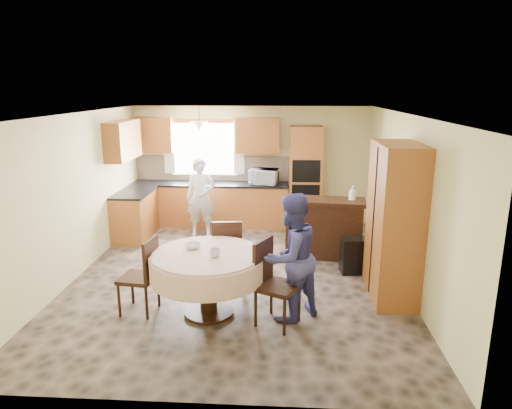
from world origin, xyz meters
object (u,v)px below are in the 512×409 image
Objects in this scene: person_dining at (291,257)px; sideboard at (324,230)px; dining_table at (208,267)px; chair_left at (144,272)px; chair_right at (272,278)px; chair_back at (228,250)px; person_sink at (201,198)px; oven_tower at (305,178)px; cupboard at (394,223)px.

sideboard is at bearing -147.16° from person_dining.
dining_table is 0.84m from chair_left.
person_dining is (0.23, 0.14, 0.23)m from chair_right.
chair_left is at bearing -42.75° from person_dining.
person_sink is at bearing -76.19° from chair_back.
dining_table is (-1.41, -3.94, -0.41)m from oven_tower.
sideboard is 2.56m from person_sink.
sideboard is 0.87× the size of person_sink.
oven_tower is 3.43m from cupboard.
dining_table is at bearing -164.63° from cupboard.
cupboard is at bearing -46.94° from person_sink.
sideboard is at bearing 52.88° from dining_table.
chair_left is at bearing 111.60° from chair_right.
chair_back is 1.28m from person_dining.
chair_left is (-2.51, -2.21, 0.08)m from sideboard.
chair_back is at bearing -86.03° from person_dining.
person_dining is at bearing -1.95° from dining_table.
person_dining is (-0.61, -2.24, 0.34)m from sideboard.
chair_left is at bearing -101.00° from person_sink.
sideboard is 1.33× the size of chair_left.
cupboard is 4.05m from person_sink.
sideboard is 1.30× the size of chair_back.
chair_left is at bearing -168.28° from cupboard.
person_dining reaches higher than person_sink.
chair_back is 0.63× the size of person_dining.
oven_tower is at bearing -117.15° from chair_back.
cupboard reaches higher than chair_left.
chair_back is at bearing -79.01° from person_sink.
person_dining reaches higher than sideboard.
sideboard reaches higher than dining_table.
sideboard is 3.35m from chair_left.
chair_left is at bearing -179.56° from dining_table.
sideboard is 1.83m from cupboard.
person_sink is (-3.14, 2.54, -0.31)m from cupboard.
sideboard is at bearing -31.52° from person_sink.
oven_tower is 1.57× the size of sideboard.
chair_back is at bearing -112.05° from oven_tower.
dining_table is 1.44× the size of chair_left.
sideboard is at bearing 139.18° from chair_left.
oven_tower reaches higher than chair_back.
dining_table is (-2.48, -0.68, -0.43)m from cupboard.
chair_back is (-1.25, -3.10, -0.49)m from oven_tower.
person_dining is at bearing 96.87° from chair_left.
cupboard is 1.61m from person_dining.
chair_right is at bearing -98.08° from oven_tower.
person_dining is at bearing -31.65° from chair_right.
sideboard is at bearing 117.87° from cupboard.
cupboard reaches higher than dining_table.
sideboard is at bearing -81.35° from oven_tower.
sideboard is 0.82× the size of person_dining.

